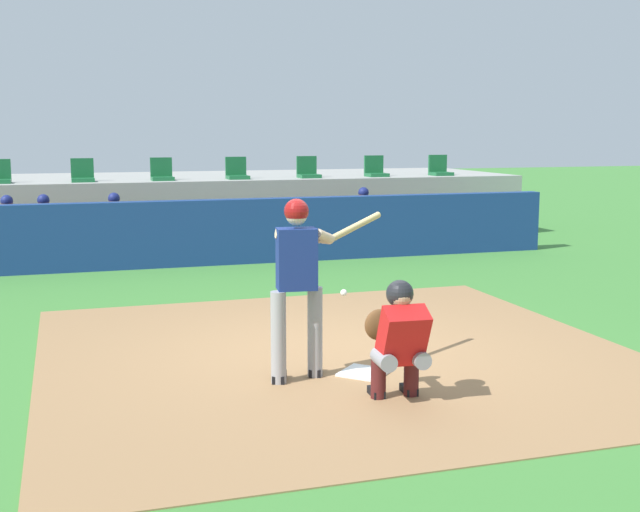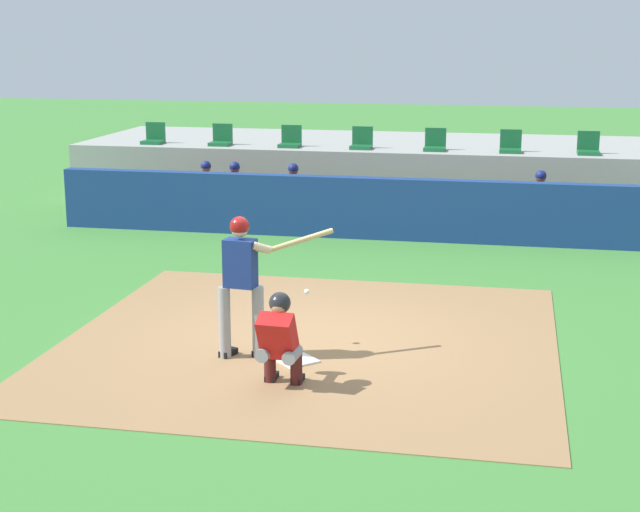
{
  "view_description": "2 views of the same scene",
  "coord_description": "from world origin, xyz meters",
  "px_view_note": "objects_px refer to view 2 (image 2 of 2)",
  "views": [
    {
      "loc": [
        -2.82,
        -8.3,
        2.45
      ],
      "look_at": [
        0.0,
        0.7,
        1.0
      ],
      "focal_mm": 45.93,
      "sensor_mm": 36.0,
      "label": 1
    },
    {
      "loc": [
        2.55,
        -11.89,
        4.05
      ],
      "look_at": [
        0.0,
        0.7,
        1.0
      ],
      "focal_mm": 54.43,
      "sensor_mm": 36.0,
      "label": 2
    }
  ],
  "objects_px": {
    "dugout_player_0": "(205,191)",
    "stadium_seat_1": "(221,139)",
    "stadium_seat_0": "(154,138)",
    "stadium_seat_6": "(588,148)",
    "stadium_seat_2": "(290,141)",
    "stadium_seat_5": "(510,146)",
    "batter_at_plate": "(243,278)",
    "stadium_seat_3": "(362,142)",
    "dugout_player_2": "(292,194)",
    "stadium_seat_4": "(435,144)",
    "dugout_player_1": "(233,192)",
    "home_plate": "(296,360)",
    "catcher_crouched": "(280,336)",
    "dugout_player_3": "(540,203)"
  },
  "relations": [
    {
      "from": "dugout_player_0",
      "to": "stadium_seat_1",
      "type": "distance_m",
      "value": 2.22
    },
    {
      "from": "stadium_seat_0",
      "to": "stadium_seat_6",
      "type": "bearing_deg",
      "value": 0.0
    },
    {
      "from": "stadium_seat_2",
      "to": "stadium_seat_5",
      "type": "distance_m",
      "value": 4.88
    },
    {
      "from": "stadium_seat_5",
      "to": "batter_at_plate",
      "type": "bearing_deg",
      "value": -107.04
    },
    {
      "from": "stadium_seat_0",
      "to": "stadium_seat_3",
      "type": "height_order",
      "value": "same"
    },
    {
      "from": "stadium_seat_0",
      "to": "stadium_seat_1",
      "type": "relative_size",
      "value": 1.0
    },
    {
      "from": "dugout_player_2",
      "to": "stadium_seat_0",
      "type": "bearing_deg",
      "value": 151.54
    },
    {
      "from": "stadium_seat_2",
      "to": "stadium_seat_4",
      "type": "distance_m",
      "value": 3.25
    },
    {
      "from": "dugout_player_1",
      "to": "stadium_seat_4",
      "type": "relative_size",
      "value": 2.71
    },
    {
      "from": "dugout_player_0",
      "to": "stadium_seat_0",
      "type": "distance_m",
      "value": 2.89
    },
    {
      "from": "dugout_player_2",
      "to": "home_plate",
      "type": "bearing_deg",
      "value": -76.64
    },
    {
      "from": "stadium_seat_3",
      "to": "stadium_seat_5",
      "type": "height_order",
      "value": "same"
    },
    {
      "from": "batter_at_plate",
      "to": "catcher_crouched",
      "type": "xyz_separation_m",
      "value": [
        0.68,
        -0.88,
        -0.43
      ]
    },
    {
      "from": "stadium_seat_5",
      "to": "stadium_seat_1",
      "type": "bearing_deg",
      "value": 180.0
    },
    {
      "from": "stadium_seat_1",
      "to": "stadium_seat_2",
      "type": "distance_m",
      "value": 1.63
    },
    {
      "from": "home_plate",
      "to": "catcher_crouched",
      "type": "distance_m",
      "value": 1.03
    },
    {
      "from": "stadium_seat_2",
      "to": "stadium_seat_3",
      "type": "height_order",
      "value": "same"
    },
    {
      "from": "catcher_crouched",
      "to": "dugout_player_1",
      "type": "bearing_deg",
      "value": 109.58
    },
    {
      "from": "stadium_seat_6",
      "to": "stadium_seat_1",
      "type": "bearing_deg",
      "value": 180.0
    },
    {
      "from": "dugout_player_1",
      "to": "stadium_seat_6",
      "type": "height_order",
      "value": "stadium_seat_6"
    },
    {
      "from": "dugout_player_3",
      "to": "stadium_seat_4",
      "type": "distance_m",
      "value": 3.15
    },
    {
      "from": "catcher_crouched",
      "to": "home_plate",
      "type": "bearing_deg",
      "value": 90.41
    },
    {
      "from": "dugout_player_1",
      "to": "stadium_seat_3",
      "type": "distance_m",
      "value": 3.25
    },
    {
      "from": "dugout_player_1",
      "to": "dugout_player_2",
      "type": "height_order",
      "value": "same"
    },
    {
      "from": "home_plate",
      "to": "stadium_seat_2",
      "type": "relative_size",
      "value": 0.92
    },
    {
      "from": "dugout_player_1",
      "to": "dugout_player_3",
      "type": "distance_m",
      "value": 6.25
    },
    {
      "from": "batter_at_plate",
      "to": "stadium_seat_5",
      "type": "xyz_separation_m",
      "value": [
        3.11,
        10.14,
        0.5
      ]
    },
    {
      "from": "dugout_player_0",
      "to": "stadium_seat_3",
      "type": "distance_m",
      "value": 3.73
    },
    {
      "from": "home_plate",
      "to": "stadium_seat_6",
      "type": "relative_size",
      "value": 0.92
    },
    {
      "from": "batter_at_plate",
      "to": "dugout_player_1",
      "type": "height_order",
      "value": "batter_at_plate"
    },
    {
      "from": "home_plate",
      "to": "stadium_seat_3",
      "type": "bearing_deg",
      "value": 94.56
    },
    {
      "from": "dugout_player_0",
      "to": "dugout_player_3",
      "type": "relative_size",
      "value": 1.0
    },
    {
      "from": "dugout_player_3",
      "to": "stadium_seat_1",
      "type": "bearing_deg",
      "value": 164.06
    },
    {
      "from": "dugout_player_3",
      "to": "stadium_seat_4",
      "type": "xyz_separation_m",
      "value": [
        -2.25,
        2.03,
        0.86
      ]
    },
    {
      "from": "stadium_seat_0",
      "to": "stadium_seat_5",
      "type": "distance_m",
      "value": 8.12
    },
    {
      "from": "stadium_seat_2",
      "to": "stadium_seat_3",
      "type": "xyz_separation_m",
      "value": [
        1.62,
        0.0,
        0.0
      ]
    },
    {
      "from": "stadium_seat_6",
      "to": "catcher_crouched",
      "type": "bearing_deg",
      "value": -110.2
    },
    {
      "from": "dugout_player_0",
      "to": "stadium_seat_3",
      "type": "xyz_separation_m",
      "value": [
        3.01,
        2.03,
        0.86
      ]
    },
    {
      "from": "stadium_seat_4",
      "to": "home_plate",
      "type": "bearing_deg",
      "value": -94.56
    },
    {
      "from": "batter_at_plate",
      "to": "stadium_seat_6",
      "type": "xyz_separation_m",
      "value": [
        4.73,
        10.14,
        0.5
      ]
    },
    {
      "from": "home_plate",
      "to": "dugout_player_0",
      "type": "distance_m",
      "value": 9.02
    },
    {
      "from": "home_plate",
      "to": "stadium_seat_6",
      "type": "height_order",
      "value": "stadium_seat_6"
    },
    {
      "from": "dugout_player_1",
      "to": "stadium_seat_6",
      "type": "bearing_deg",
      "value": 15.67
    },
    {
      "from": "stadium_seat_2",
      "to": "dugout_player_3",
      "type": "bearing_deg",
      "value": -20.31
    },
    {
      "from": "dugout_player_3",
      "to": "stadium_seat_2",
      "type": "bearing_deg",
      "value": 159.69
    },
    {
      "from": "dugout_player_1",
      "to": "dugout_player_2",
      "type": "distance_m",
      "value": 1.26
    },
    {
      "from": "dugout_player_1",
      "to": "stadium_seat_2",
      "type": "xyz_separation_m",
      "value": [
        0.75,
        2.03,
        0.86
      ]
    },
    {
      "from": "stadium_seat_1",
      "to": "batter_at_plate",
      "type": "bearing_deg",
      "value": -71.52
    },
    {
      "from": "dugout_player_2",
      "to": "stadium_seat_5",
      "type": "relative_size",
      "value": 2.71
    },
    {
      "from": "stadium_seat_3",
      "to": "dugout_player_1",
      "type": "bearing_deg",
      "value": -139.45
    }
  ]
}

